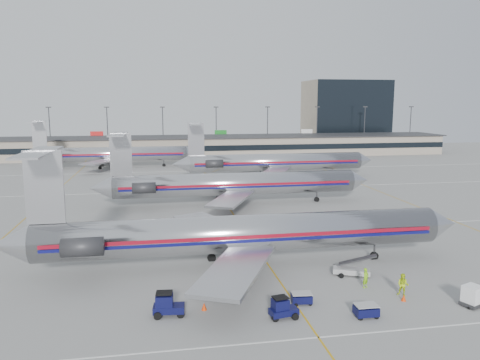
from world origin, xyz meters
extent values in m
plane|color=gray|center=(0.00, 0.00, 0.00)|extent=(260.00, 260.00, 0.00)
cube|color=silver|center=(0.00, 10.00, 0.01)|extent=(160.00, 0.15, 0.02)
cube|color=gray|center=(0.00, 98.00, 3.00)|extent=(160.00, 16.00, 6.00)
cube|color=black|center=(0.00, 89.90, 3.20)|extent=(160.00, 0.20, 1.60)
cube|color=#2D2D30|center=(0.00, 98.00, 6.10)|extent=(162.00, 17.00, 0.30)
cylinder|color=#38383D|center=(-45.00, 112.00, 7.50)|extent=(0.30, 0.30, 15.00)
cube|color=#2D2D30|center=(-45.00, 112.00, 15.10)|extent=(1.60, 0.40, 0.35)
cylinder|color=#38383D|center=(-27.00, 112.00, 7.50)|extent=(0.30, 0.30, 15.00)
cube|color=#2D2D30|center=(-27.00, 112.00, 15.10)|extent=(1.60, 0.40, 0.35)
cylinder|color=#38383D|center=(-9.00, 112.00, 7.50)|extent=(0.30, 0.30, 15.00)
cube|color=#2D2D30|center=(-9.00, 112.00, 15.10)|extent=(1.60, 0.40, 0.35)
cylinder|color=#38383D|center=(9.00, 112.00, 7.50)|extent=(0.30, 0.30, 15.00)
cube|color=#2D2D30|center=(9.00, 112.00, 15.10)|extent=(1.60, 0.40, 0.35)
cylinder|color=#38383D|center=(27.00, 112.00, 7.50)|extent=(0.30, 0.30, 15.00)
cube|color=#2D2D30|center=(27.00, 112.00, 15.10)|extent=(1.60, 0.40, 0.35)
cylinder|color=#38383D|center=(45.00, 112.00, 7.50)|extent=(0.30, 0.30, 15.00)
cube|color=#2D2D30|center=(45.00, 112.00, 15.10)|extent=(1.60, 0.40, 0.35)
cylinder|color=#38383D|center=(63.00, 112.00, 7.50)|extent=(0.30, 0.30, 15.00)
cube|color=#2D2D30|center=(63.00, 112.00, 15.10)|extent=(1.60, 0.40, 0.35)
cylinder|color=#38383D|center=(81.00, 112.00, 7.50)|extent=(0.30, 0.30, 15.00)
cube|color=#2D2D30|center=(81.00, 112.00, 15.10)|extent=(1.60, 0.40, 0.35)
cube|color=tan|center=(62.00, 128.00, 12.50)|extent=(30.00, 20.00, 25.00)
cylinder|color=#BCBCC1|center=(-2.58, -2.91, 3.53)|extent=(40.30, 3.73, 3.73)
cone|color=#BCBCC1|center=(19.18, -2.91, 3.53)|extent=(3.22, 3.73, 3.73)
cone|color=#B1B1B6|center=(-24.54, -2.91, 3.53)|extent=(3.63, 3.73, 3.73)
cube|color=maroon|center=(-2.58, -4.78, 3.68)|extent=(38.28, 0.05, 0.35)
cube|color=#0C0C54|center=(-2.58, -4.78, 3.27)|extent=(38.28, 0.05, 0.28)
cube|color=#B1B1B6|center=(-4.59, 4.15, 2.52)|extent=(9.37, 13.66, 0.32)
cube|color=#B1B1B6|center=(-4.59, -9.96, 2.52)|extent=(9.37, 13.66, 0.32)
cube|color=#B1B1B6|center=(-21.21, -2.91, 8.81)|extent=(3.43, 0.25, 6.85)
cube|color=#B1B1B6|center=(-21.52, -2.91, 12.04)|extent=(2.42, 10.58, 0.18)
cylinder|color=#2D2D30|center=(-17.69, -0.03, 3.83)|extent=(3.63, 1.71, 1.71)
cylinder|color=#2D2D30|center=(-17.69, -5.78, 3.83)|extent=(3.63, 1.71, 1.71)
cylinder|color=#2D2D30|center=(11.53, -2.91, 0.83)|extent=(0.20, 0.20, 1.66)
cylinder|color=#2D2D30|center=(-5.60, -5.32, 0.83)|extent=(0.20, 0.20, 1.66)
cylinder|color=#2D2D30|center=(-5.60, -0.49, 0.83)|extent=(0.20, 0.20, 1.66)
cylinder|color=black|center=(11.53, -2.91, 0.35)|extent=(0.91, 0.30, 0.91)
cylinder|color=#BCBCC1|center=(1.62, 26.42, 3.43)|extent=(39.23, 3.63, 3.63)
cone|color=#BCBCC1|center=(22.80, 26.42, 3.43)|extent=(3.14, 3.63, 3.63)
cone|color=#B1B1B6|center=(-19.76, 26.42, 3.43)|extent=(3.53, 3.63, 3.63)
cube|color=maroon|center=(1.62, 24.59, 3.58)|extent=(37.27, 0.05, 0.34)
cube|color=#0C0C54|center=(1.62, 24.59, 3.19)|extent=(37.27, 0.05, 0.27)
cube|color=#B1B1B6|center=(-0.34, 33.28, 2.45)|extent=(9.12, 13.30, 0.31)
cube|color=#B1B1B6|center=(-0.34, 19.55, 2.45)|extent=(9.12, 13.30, 0.31)
cube|color=#B1B1B6|center=(-16.53, 26.42, 8.58)|extent=(3.33, 0.25, 6.67)
cube|color=#B1B1B6|center=(-16.82, 26.42, 11.72)|extent=(2.35, 10.30, 0.18)
cylinder|color=#2D2D30|center=(-13.09, 29.21, 3.73)|extent=(3.53, 1.67, 1.67)
cylinder|color=#2D2D30|center=(-13.09, 23.62, 3.73)|extent=(3.53, 1.67, 1.67)
cylinder|color=#2D2D30|center=(15.35, 26.42, 0.81)|extent=(0.20, 0.20, 1.62)
cylinder|color=#2D2D30|center=(-1.32, 24.07, 0.81)|extent=(0.20, 0.20, 1.62)
cylinder|color=#2D2D30|center=(-1.32, 28.77, 0.81)|extent=(0.20, 0.20, 1.62)
cylinder|color=black|center=(15.35, 26.42, 0.34)|extent=(0.88, 0.29, 0.88)
cylinder|color=#BCBCC1|center=(14.94, 52.20, 3.55)|extent=(38.49, 3.75, 3.75)
cone|color=#BCBCC1|center=(35.81, 52.20, 3.55)|extent=(3.24, 3.75, 3.75)
cone|color=#B1B1B6|center=(-6.13, 52.20, 3.55)|extent=(3.65, 3.75, 3.75)
cube|color=maroon|center=(14.94, 50.32, 3.70)|extent=(36.57, 0.05, 0.35)
cube|color=#0C0C54|center=(14.94, 50.32, 3.29)|extent=(36.57, 0.05, 0.28)
cube|color=#B1B1B6|center=(12.92, 59.30, 2.53)|extent=(9.42, 13.73, 0.32)
cube|color=#B1B1B6|center=(12.92, 45.11, 2.53)|extent=(9.42, 13.73, 0.32)
cube|color=#B1B1B6|center=(-2.79, 52.20, 8.86)|extent=(3.44, 0.25, 6.89)
cube|color=#B1B1B6|center=(-3.09, 52.20, 12.10)|extent=(2.43, 10.64, 0.18)
cylinder|color=#2D2D30|center=(0.76, 55.09, 3.85)|extent=(3.65, 1.72, 1.72)
cylinder|color=#2D2D30|center=(0.76, 49.32, 3.85)|extent=(3.65, 1.72, 1.72)
cylinder|color=#2D2D30|center=(28.11, 52.20, 0.84)|extent=(0.20, 0.20, 1.67)
cylinder|color=#2D2D30|center=(11.90, 49.77, 0.84)|extent=(0.20, 0.20, 1.67)
cylinder|color=#2D2D30|center=(11.90, 54.64, 0.84)|extent=(0.20, 0.20, 1.67)
cylinder|color=black|center=(28.11, 52.20, 0.35)|extent=(0.91, 0.30, 0.91)
cylinder|color=#BCBCC1|center=(-22.35, 75.57, 3.48)|extent=(37.80, 3.68, 3.68)
cone|color=#BCBCC1|center=(-1.86, 75.57, 3.48)|extent=(3.18, 3.68, 3.68)
cone|color=#B1B1B6|center=(-43.04, 75.57, 3.48)|extent=(3.58, 3.68, 3.68)
cube|color=maroon|center=(-22.35, 73.72, 3.63)|extent=(35.91, 0.05, 0.35)
cube|color=#0C0C54|center=(-22.35, 73.72, 3.23)|extent=(35.91, 0.05, 0.28)
cube|color=#B1B1B6|center=(-24.34, 82.53, 2.49)|extent=(9.25, 13.49, 0.32)
cube|color=#B1B1B6|center=(-24.34, 68.60, 2.49)|extent=(9.25, 13.49, 0.32)
cube|color=#B1B1B6|center=(-39.76, 75.57, 8.70)|extent=(3.38, 0.25, 6.76)
cube|color=#B1B1B6|center=(-40.06, 75.57, 11.89)|extent=(2.39, 10.44, 0.18)
cylinder|color=#2D2D30|center=(-36.28, 78.40, 3.78)|extent=(3.58, 1.69, 1.69)
cylinder|color=#2D2D30|center=(-36.28, 72.73, 3.78)|extent=(3.58, 1.69, 1.69)
cylinder|color=#2D2D30|center=(-9.42, 75.57, 0.82)|extent=(0.20, 0.20, 1.64)
cylinder|color=#2D2D30|center=(-25.34, 73.18, 0.82)|extent=(0.20, 0.20, 1.64)
cylinder|color=#2D2D30|center=(-25.34, 77.95, 0.82)|extent=(0.20, 0.20, 1.64)
cylinder|color=black|center=(-9.42, 75.57, 0.35)|extent=(0.90, 0.30, 0.90)
cube|color=#090B36|center=(-10.36, -12.69, 0.60)|extent=(2.52, 1.43, 0.55)
cube|color=#090B36|center=(-10.69, -12.69, 1.26)|extent=(1.42, 1.22, 0.99)
cube|color=black|center=(-10.69, -12.69, 1.92)|extent=(1.36, 1.16, 0.09)
cylinder|color=black|center=(-9.48, -12.14, 0.31)|extent=(0.62, 0.20, 0.62)
cylinder|color=black|center=(-9.48, -13.24, 0.31)|extent=(0.62, 0.20, 0.62)
cylinder|color=black|center=(-11.24, -12.14, 0.31)|extent=(0.62, 0.20, 0.62)
cylinder|color=black|center=(-11.24, -13.24, 0.31)|extent=(0.62, 0.20, 0.62)
cube|color=#090B36|center=(-1.63, -14.64, 0.54)|extent=(2.33, 1.47, 0.49)
cube|color=#090B36|center=(-1.92, -14.64, 1.13)|extent=(1.35, 1.19, 0.89)
cube|color=black|center=(-1.92, -14.64, 1.72)|extent=(1.29, 1.13, 0.08)
cylinder|color=black|center=(-0.84, -14.15, 0.28)|extent=(0.55, 0.18, 0.55)
cylinder|color=black|center=(-0.84, -15.13, 0.28)|extent=(0.55, 0.18, 0.55)
cylinder|color=black|center=(-2.42, -14.15, 0.28)|extent=(0.55, 0.18, 0.55)
cylinder|color=black|center=(-2.42, -15.13, 0.28)|extent=(0.55, 0.18, 0.55)
cube|color=#090B36|center=(0.51, -12.35, 0.48)|extent=(1.76, 1.29, 0.61)
cube|color=#9B9B9B|center=(0.51, -12.35, 0.92)|extent=(1.76, 1.29, 0.05)
cylinder|color=black|center=(1.12, -11.87, 0.16)|extent=(0.31, 0.12, 0.31)
cylinder|color=black|center=(1.12, -12.83, 0.16)|extent=(0.31, 0.12, 0.31)
cylinder|color=black|center=(-0.10, -11.87, 0.16)|extent=(0.31, 0.12, 0.31)
cylinder|color=black|center=(-0.10, -12.83, 0.16)|extent=(0.31, 0.12, 0.31)
cube|color=#090B36|center=(4.73, -15.54, 0.51)|extent=(1.78, 1.22, 0.65)
cube|color=#9B9B9B|center=(4.73, -15.54, 0.98)|extent=(1.78, 1.22, 0.06)
cylinder|color=black|center=(5.38, -15.03, 0.17)|extent=(0.33, 0.13, 0.33)
cylinder|color=black|center=(5.38, -16.05, 0.17)|extent=(0.33, 0.13, 0.33)
cylinder|color=black|center=(4.08, -15.03, 0.17)|extent=(0.33, 0.13, 0.33)
cylinder|color=black|center=(4.08, -16.05, 0.17)|extent=(0.33, 0.13, 0.33)
cube|color=#2D2D30|center=(14.15, -15.19, 0.23)|extent=(2.03, 1.88, 0.27)
cube|color=white|center=(14.15, -15.19, 1.04)|extent=(1.74, 1.69, 1.36)
cylinder|color=black|center=(14.78, -14.65, 0.11)|extent=(0.22, 0.11, 0.22)
cylinder|color=black|center=(13.51, -14.65, 0.11)|extent=(0.22, 0.11, 0.22)
cylinder|color=black|center=(13.51, -15.74, 0.11)|extent=(0.22, 0.11, 0.22)
cube|color=#9B9B9B|center=(7.22, -6.97, 0.43)|extent=(3.67, 2.52, 0.48)
cube|color=#2D2D30|center=(7.80, -6.97, 1.54)|extent=(3.57, 2.18, 1.24)
cylinder|color=black|center=(8.47, -6.44, 0.24)|extent=(0.48, 0.15, 0.48)
cylinder|color=black|center=(8.47, -7.50, 0.24)|extent=(0.48, 0.15, 0.48)
cylinder|color=black|center=(5.97, -6.44, 0.24)|extent=(0.48, 0.15, 0.48)
cylinder|color=black|center=(5.97, -7.50, 0.24)|extent=(0.48, 0.15, 0.48)
imported|color=#76C012|center=(7.24, -10.04, 0.91)|extent=(0.79, 0.71, 1.82)
imported|color=#B9D914|center=(9.59, -12.32, 0.99)|extent=(1.22, 1.20, 1.98)
cone|color=#E53907|center=(9.15, -13.31, 0.28)|extent=(0.47, 0.47, 0.55)
cone|color=#E53907|center=(-7.55, -12.13, 0.30)|extent=(0.46, 0.46, 0.61)
camera|label=1|loc=(-10.85, -47.47, 16.44)|focal=35.00mm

